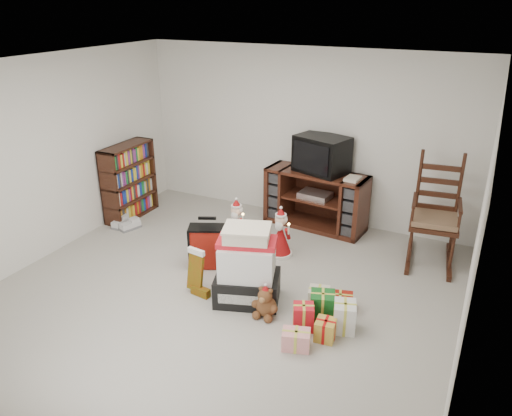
{
  "coord_description": "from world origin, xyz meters",
  "views": [
    {
      "loc": [
        2.47,
        -4.16,
        3.12
      ],
      "look_at": [
        0.15,
        0.6,
        0.86
      ],
      "focal_mm": 35.0,
      "sensor_mm": 36.0,
      "label": 1
    }
  ],
  "objects_px": {
    "bookshelf": "(129,183)",
    "crt_television": "(322,154)",
    "rocking_chair": "(434,224)",
    "mrs_claus_figurine": "(237,227)",
    "teddy_bear": "(266,304)",
    "gift_cluster": "(323,315)",
    "red_suitcase": "(207,246)",
    "sneaker_pair": "(125,224)",
    "tv_stand": "(316,199)",
    "santa_figurine": "(280,237)",
    "gift_pile": "(247,270)"
  },
  "relations": [
    {
      "from": "crt_television",
      "to": "rocking_chair",
      "type": "bearing_deg",
      "value": 6.34
    },
    {
      "from": "rocking_chair",
      "to": "teddy_bear",
      "type": "height_order",
      "value": "rocking_chair"
    },
    {
      "from": "rocking_chair",
      "to": "teddy_bear",
      "type": "relative_size",
      "value": 4.23
    },
    {
      "from": "bookshelf",
      "to": "mrs_claus_figurine",
      "type": "distance_m",
      "value": 1.92
    },
    {
      "from": "mrs_claus_figurine",
      "to": "sneaker_pair",
      "type": "xyz_separation_m",
      "value": [
        -1.71,
        -0.25,
        -0.2
      ]
    },
    {
      "from": "gift_pile",
      "to": "gift_cluster",
      "type": "distance_m",
      "value": 0.94
    },
    {
      "from": "red_suitcase",
      "to": "gift_cluster",
      "type": "relative_size",
      "value": 0.63
    },
    {
      "from": "tv_stand",
      "to": "gift_cluster",
      "type": "distance_m",
      "value": 2.43
    },
    {
      "from": "santa_figurine",
      "to": "gift_pile",
      "type": "bearing_deg",
      "value": -85.48
    },
    {
      "from": "mrs_claus_figurine",
      "to": "bookshelf",
      "type": "bearing_deg",
      "value": 175.85
    },
    {
      "from": "red_suitcase",
      "to": "teddy_bear",
      "type": "bearing_deg",
      "value": -54.43
    },
    {
      "from": "bookshelf",
      "to": "santa_figurine",
      "type": "bearing_deg",
      "value": -3.87
    },
    {
      "from": "bookshelf",
      "to": "gift_pile",
      "type": "height_order",
      "value": "bookshelf"
    },
    {
      "from": "bookshelf",
      "to": "rocking_chair",
      "type": "bearing_deg",
      "value": 7.71
    },
    {
      "from": "rocking_chair",
      "to": "gift_cluster",
      "type": "xyz_separation_m",
      "value": [
        -0.78,
        -1.94,
        -0.37
      ]
    },
    {
      "from": "santa_figurine",
      "to": "sneaker_pair",
      "type": "bearing_deg",
      "value": -174.69
    },
    {
      "from": "santa_figurine",
      "to": "tv_stand",
      "type": "bearing_deg",
      "value": 84.71
    },
    {
      "from": "gift_cluster",
      "to": "bookshelf",
      "type": "bearing_deg",
      "value": 159.02
    },
    {
      "from": "teddy_bear",
      "to": "gift_cluster",
      "type": "xyz_separation_m",
      "value": [
        0.59,
        0.12,
        -0.03
      ]
    },
    {
      "from": "santa_figurine",
      "to": "gift_cluster",
      "type": "distance_m",
      "value": 1.55
    },
    {
      "from": "mrs_claus_figurine",
      "to": "gift_pile",
      "type": "bearing_deg",
      "value": -57.19
    },
    {
      "from": "bookshelf",
      "to": "crt_television",
      "type": "height_order",
      "value": "crt_television"
    },
    {
      "from": "tv_stand",
      "to": "bookshelf",
      "type": "bearing_deg",
      "value": -155.84
    },
    {
      "from": "rocking_chair",
      "to": "gift_cluster",
      "type": "height_order",
      "value": "rocking_chair"
    },
    {
      "from": "tv_stand",
      "to": "santa_figurine",
      "type": "relative_size",
      "value": 2.23
    },
    {
      "from": "gift_pile",
      "to": "sneaker_pair",
      "type": "relative_size",
      "value": 2.24
    },
    {
      "from": "bookshelf",
      "to": "red_suitcase",
      "type": "relative_size",
      "value": 1.77
    },
    {
      "from": "gift_pile",
      "to": "santa_figurine",
      "type": "relative_size",
      "value": 1.3
    },
    {
      "from": "bookshelf",
      "to": "gift_cluster",
      "type": "distance_m",
      "value": 3.82
    },
    {
      "from": "tv_stand",
      "to": "rocking_chair",
      "type": "xyz_separation_m",
      "value": [
        1.67,
        -0.3,
        0.07
      ]
    },
    {
      "from": "mrs_claus_figurine",
      "to": "sneaker_pair",
      "type": "bearing_deg",
      "value": -171.53
    },
    {
      "from": "bookshelf",
      "to": "mrs_claus_figurine",
      "type": "relative_size",
      "value": 1.7
    },
    {
      "from": "tv_stand",
      "to": "red_suitcase",
      "type": "xyz_separation_m",
      "value": [
        -0.79,
        -1.72,
        -0.14
      ]
    },
    {
      "from": "gift_pile",
      "to": "bookshelf",
      "type": "bearing_deg",
      "value": 135.41
    },
    {
      "from": "tv_stand",
      "to": "bookshelf",
      "type": "distance_m",
      "value": 2.79
    },
    {
      "from": "rocking_chair",
      "to": "crt_television",
      "type": "relative_size",
      "value": 1.76
    },
    {
      "from": "tv_stand",
      "to": "mrs_claus_figurine",
      "type": "distance_m",
      "value": 1.28
    },
    {
      "from": "santa_figurine",
      "to": "mrs_claus_figurine",
      "type": "xyz_separation_m",
      "value": [
        -0.66,
        0.03,
        -0.0
      ]
    },
    {
      "from": "santa_figurine",
      "to": "rocking_chair",
      "type": "bearing_deg",
      "value": 23.18
    },
    {
      "from": "bookshelf",
      "to": "gift_cluster",
      "type": "bearing_deg",
      "value": -20.98
    },
    {
      "from": "bookshelf",
      "to": "crt_television",
      "type": "relative_size",
      "value": 1.38
    },
    {
      "from": "rocking_chair",
      "to": "sneaker_pair",
      "type": "height_order",
      "value": "rocking_chair"
    },
    {
      "from": "bookshelf",
      "to": "rocking_chair",
      "type": "relative_size",
      "value": 0.78
    },
    {
      "from": "bookshelf",
      "to": "mrs_claus_figurine",
      "type": "xyz_separation_m",
      "value": [
        1.9,
        -0.14,
        -0.29
      ]
    },
    {
      "from": "rocking_chair",
      "to": "gift_cluster",
      "type": "distance_m",
      "value": 2.13
    },
    {
      "from": "tv_stand",
      "to": "red_suitcase",
      "type": "bearing_deg",
      "value": -109.03
    },
    {
      "from": "tv_stand",
      "to": "sneaker_pair",
      "type": "height_order",
      "value": "tv_stand"
    },
    {
      "from": "red_suitcase",
      "to": "santa_figurine",
      "type": "height_order",
      "value": "santa_figurine"
    },
    {
      "from": "teddy_bear",
      "to": "gift_cluster",
      "type": "relative_size",
      "value": 0.34
    },
    {
      "from": "red_suitcase",
      "to": "mrs_claus_figurine",
      "type": "distance_m",
      "value": 0.7
    }
  ]
}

